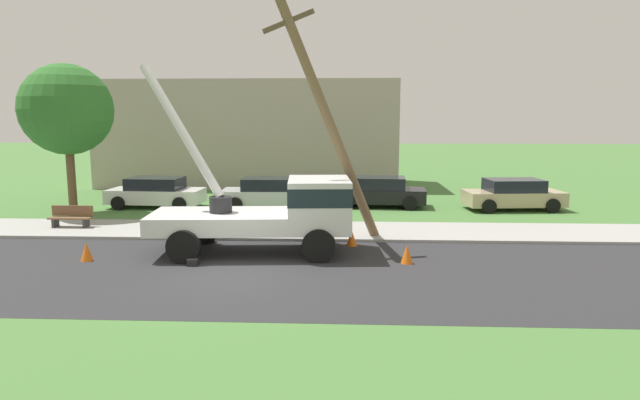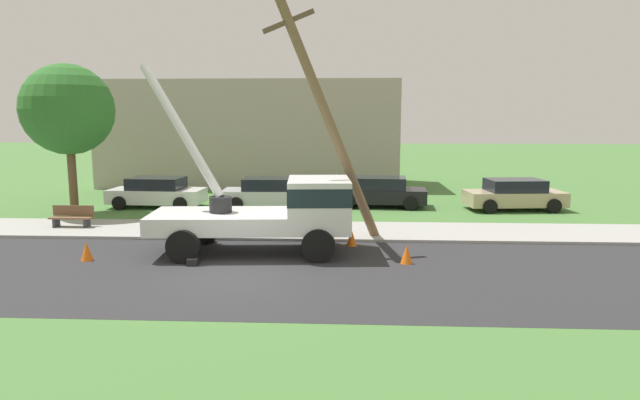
# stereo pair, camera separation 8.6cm
# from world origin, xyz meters

# --- Properties ---
(ground_plane) EXTENTS (120.00, 120.00, 0.00)m
(ground_plane) POSITION_xyz_m (0.00, 12.00, 0.00)
(ground_plane) COLOR #477538
(road_asphalt) EXTENTS (80.00, 7.47, 0.01)m
(road_asphalt) POSITION_xyz_m (0.00, 0.00, 0.00)
(road_asphalt) COLOR #2B2B2D
(road_asphalt) RESTS_ON ground
(sidewalk_strip) EXTENTS (80.00, 3.18, 0.10)m
(sidewalk_strip) POSITION_xyz_m (0.00, 5.32, 0.05)
(sidewalk_strip) COLOR #9E9E99
(sidewalk_strip) RESTS_ON ground
(utility_truck) EXTENTS (6.92, 3.23, 5.98)m
(utility_truck) POSITION_xyz_m (0.90, 2.21, 1.41)
(utility_truck) COLOR silver
(utility_truck) RESTS_ON ground
(leaning_utility_pole) EXTENTS (3.93, 1.93, 8.36)m
(leaning_utility_pole) POSITION_xyz_m (2.40, 3.70, 4.27)
(leaning_utility_pole) COLOR brown
(leaning_utility_pole) RESTS_ON ground
(traffic_cone_ahead) EXTENTS (0.36, 0.36, 0.56)m
(traffic_cone_ahead) POSITION_xyz_m (4.84, 1.09, 0.28)
(traffic_cone_ahead) COLOR orange
(traffic_cone_ahead) RESTS_ON ground
(traffic_cone_behind) EXTENTS (0.36, 0.36, 0.56)m
(traffic_cone_behind) POSITION_xyz_m (-4.71, 0.93, 0.28)
(traffic_cone_behind) COLOR orange
(traffic_cone_behind) RESTS_ON ground
(traffic_cone_curbside) EXTENTS (0.36, 0.36, 0.56)m
(traffic_cone_curbside) POSITION_xyz_m (3.24, 3.20, 0.28)
(traffic_cone_curbside) COLOR orange
(traffic_cone_curbside) RESTS_ON ground
(parked_sedan_white) EXTENTS (4.47, 2.14, 1.42)m
(parked_sedan_white) POSITION_xyz_m (-5.95, 10.54, 0.71)
(parked_sedan_white) COLOR silver
(parked_sedan_white) RESTS_ON ground
(parked_sedan_silver) EXTENTS (4.45, 2.11, 1.42)m
(parked_sedan_silver) POSITION_xyz_m (-0.55, 10.62, 0.71)
(parked_sedan_silver) COLOR #B7B7BF
(parked_sedan_silver) RESTS_ON ground
(parked_sedan_black) EXTENTS (4.52, 2.22, 1.42)m
(parked_sedan_black) POSITION_xyz_m (4.61, 11.24, 0.71)
(parked_sedan_black) COLOR black
(parked_sedan_black) RESTS_ON ground
(parked_sedan_tan) EXTENTS (4.56, 2.30, 1.42)m
(parked_sedan_tan) POSITION_xyz_m (10.77, 10.62, 0.71)
(parked_sedan_tan) COLOR tan
(parked_sedan_tan) RESTS_ON ground
(park_bench) EXTENTS (1.60, 0.45, 0.90)m
(park_bench) POSITION_xyz_m (-7.44, 5.39, 0.46)
(park_bench) COLOR brown
(park_bench) RESTS_ON ground
(roadside_tree_near) EXTENTS (3.90, 3.90, 6.52)m
(roadside_tree_near) POSITION_xyz_m (-9.00, 8.62, 4.55)
(roadside_tree_near) COLOR brown
(roadside_tree_near) RESTS_ON ground
(lowrise_building_backdrop) EXTENTS (18.00, 6.00, 6.40)m
(lowrise_building_backdrop) POSITION_xyz_m (-2.93, 19.58, 3.20)
(lowrise_building_backdrop) COLOR #A5998C
(lowrise_building_backdrop) RESTS_ON ground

